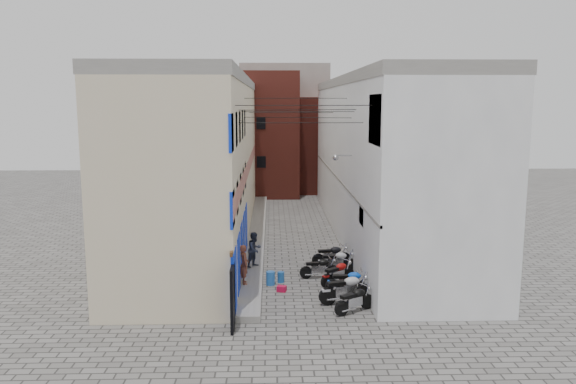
{
  "coord_description": "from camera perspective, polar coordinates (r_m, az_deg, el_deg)",
  "views": [
    {
      "loc": [
        -1.18,
        -18.57,
        7.63
      ],
      "look_at": [
        -0.35,
        10.17,
        3.0
      ],
      "focal_mm": 35.0,
      "sensor_mm": 36.0,
      "label": 1
    }
  ],
  "objects": [
    {
      "name": "plinth",
      "position": [
        32.46,
        -3.16,
        -4.23
      ],
      "size": [
        0.9,
        26.0,
        0.25
      ],
      "primitive_type": "cube",
      "color": "gray",
      "rests_on": "ground"
    },
    {
      "name": "building_far_concrete",
      "position": [
        52.63,
        -0.38,
        6.83
      ],
      "size": [
        8.0,
        5.0,
        11.0
      ],
      "primitive_type": "cube",
      "color": "gray",
      "rests_on": "ground"
    },
    {
      "name": "motorcycle_f",
      "position": [
        25.73,
        4.96,
        -6.89
      ],
      "size": [
        1.88,
        0.69,
        1.07
      ],
      "primitive_type": null,
      "rotation": [
        0.0,
        0.0,
        -1.51
      ],
      "color": "#A9A9AD",
      "rests_on": "ground"
    },
    {
      "name": "water_jug_far",
      "position": [
        24.23,
        -0.73,
        -8.64
      ],
      "size": [
        0.3,
        0.3,
        0.46
      ],
      "primitive_type": "cylinder",
      "rotation": [
        0.0,
        0.0,
        -0.01
      ],
      "color": "#205AA3",
      "rests_on": "ground"
    },
    {
      "name": "red_crate",
      "position": [
        23.15,
        -0.65,
        -9.79
      ],
      "size": [
        0.43,
        0.36,
        0.23
      ],
      "primitive_type": "cube",
      "rotation": [
        0.0,
        0.0,
        -0.27
      ],
      "color": "#C00D36",
      "rests_on": "ground"
    },
    {
      "name": "building_far_brick_left",
      "position": [
        46.65,
        -2.68,
        5.91
      ],
      "size": [
        6.0,
        6.0,
        10.0
      ],
      "primitive_type": "cube",
      "color": "maroon",
      "rests_on": "ground"
    },
    {
      "name": "person_a",
      "position": [
        23.19,
        -4.47,
        -7.33
      ],
      "size": [
        0.48,
        0.65,
        1.62
      ],
      "primitive_type": "imported",
      "rotation": [
        0.0,
        0.0,
        1.74
      ],
      "color": "brown",
      "rests_on": "plinth"
    },
    {
      "name": "motorcycle_b",
      "position": [
        21.83,
        5.91,
        -9.62
      ],
      "size": [
        2.26,
        1.18,
        1.25
      ],
      "primitive_type": null,
      "rotation": [
        0.0,
        0.0,
        -1.33
      ],
      "color": "#AFAEB3",
      "rests_on": "ground"
    },
    {
      "name": "motorcycle_g",
      "position": [
        26.63,
        4.45,
        -6.31
      ],
      "size": [
        1.95,
        0.9,
        1.08
      ],
      "primitive_type": null,
      "rotation": [
        0.0,
        0.0,
        -1.4
      ],
      "color": "black",
      "rests_on": "ground"
    },
    {
      "name": "water_jug_near",
      "position": [
        23.91,
        -1.79,
        -8.74
      ],
      "size": [
        0.43,
        0.43,
        0.57
      ],
      "primitive_type": "cylinder",
      "rotation": [
        0.0,
        0.0,
        0.19
      ],
      "color": "blue",
      "rests_on": "ground"
    },
    {
      "name": "motorcycle_c",
      "position": [
        22.86,
        6.24,
        -8.94
      ],
      "size": [
        1.93,
        0.65,
        1.11
      ],
      "primitive_type": null,
      "rotation": [
        0.0,
        0.0,
        -1.59
      ],
      "color": "blue",
      "rests_on": "ground"
    },
    {
      "name": "building_right",
      "position": [
        32.31,
        9.38,
        3.48
      ],
      "size": [
        5.94,
        26.0,
        9.0
      ],
      "color": "silver",
      "rests_on": "ground"
    },
    {
      "name": "building_far_brick_right",
      "position": [
        48.88,
        3.26,
        4.87
      ],
      "size": [
        5.0,
        6.0,
        8.0
      ],
      "primitive_type": "cube",
      "color": "maroon",
      "rests_on": "ground"
    },
    {
      "name": "motorcycle_a",
      "position": [
        20.98,
        6.81,
        -10.71
      ],
      "size": [
        1.84,
        1.44,
        1.05
      ],
      "primitive_type": null,
      "rotation": [
        0.0,
        0.0,
        -1.01
      ],
      "color": "black",
      "rests_on": "ground"
    },
    {
      "name": "person_b",
      "position": [
        25.48,
        -3.41,
        -5.84
      ],
      "size": [
        0.96,
        0.98,
        1.59
      ],
      "primitive_type": "imported",
      "rotation": [
        0.0,
        0.0,
        0.88
      ],
      "color": "#2C3142",
      "rests_on": "plinth"
    },
    {
      "name": "far_shopfront",
      "position": [
        44.26,
        -0.12,
        0.79
      ],
      "size": [
        2.0,
        0.3,
        2.4
      ],
      "primitive_type": "cube",
      "color": "black",
      "rests_on": "ground"
    },
    {
      "name": "motorcycle_d",
      "position": [
        23.91,
        5.09,
        -8.11
      ],
      "size": [
        1.85,
        1.67,
        1.1
      ],
      "primitive_type": null,
      "rotation": [
        0.0,
        0.0,
        -0.88
      ],
      "color": "#980C0A",
      "rests_on": "ground"
    },
    {
      "name": "ground",
      "position": [
        20.11,
        1.87,
        -13.15
      ],
      "size": [
        90.0,
        90.0,
        0.0
      ],
      "primitive_type": "plane",
      "color": "#5E5B58",
      "rests_on": "ground"
    },
    {
      "name": "overhead_wires",
      "position": [
        26.24,
        0.92,
        8.04
      ],
      "size": [
        5.8,
        13.02,
        1.32
      ],
      "color": "black",
      "rests_on": "ground"
    },
    {
      "name": "building_left",
      "position": [
        31.9,
        -8.51,
        3.41
      ],
      "size": [
        5.1,
        27.0,
        9.0
      ],
      "color": "beige",
      "rests_on": "ground"
    },
    {
      "name": "motorcycle_e",
      "position": [
        24.75,
        3.21,
        -7.59
      ],
      "size": [
        1.8,
        0.78,
        1.01
      ],
      "primitive_type": null,
      "rotation": [
        0.0,
        0.0,
        -1.44
      ],
      "color": "black",
      "rests_on": "ground"
    }
  ]
}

